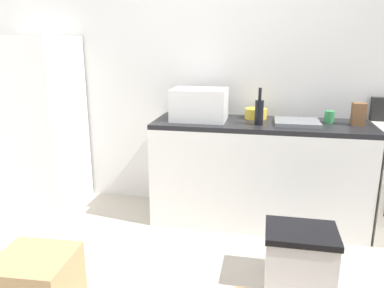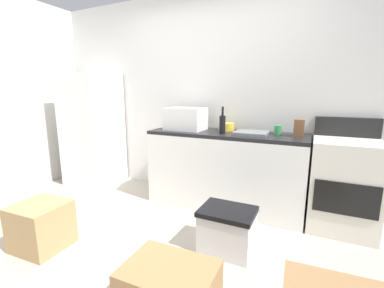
% 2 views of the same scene
% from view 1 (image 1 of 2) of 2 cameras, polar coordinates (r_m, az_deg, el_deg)
% --- Properties ---
extents(wall_back, '(5.00, 0.10, 2.60)m').
position_cam_1_polar(wall_back, '(3.56, 5.77, 10.94)').
color(wall_back, silver).
rests_on(wall_back, ground_plane).
extents(kitchen_counter, '(1.80, 0.60, 0.90)m').
position_cam_1_polar(kitchen_counter, '(3.37, 9.88, -4.24)').
color(kitchen_counter, white).
rests_on(kitchen_counter, ground_plane).
extents(refrigerator, '(0.68, 0.66, 1.61)m').
position_cam_1_polar(refrigerator, '(3.85, -22.05, 2.74)').
color(refrigerator, white).
rests_on(refrigerator, ground_plane).
extents(microwave, '(0.46, 0.34, 0.27)m').
position_cam_1_polar(microwave, '(3.26, 1.11, 5.95)').
color(microwave, white).
rests_on(microwave, kitchen_counter).
extents(sink_basin, '(0.36, 0.32, 0.03)m').
position_cam_1_polar(sink_basin, '(3.24, 15.47, 3.17)').
color(sink_basin, slate).
rests_on(sink_basin, kitchen_counter).
extents(wine_bottle, '(0.07, 0.07, 0.30)m').
position_cam_1_polar(wine_bottle, '(3.12, 10.04, 4.84)').
color(wine_bottle, black).
rests_on(wine_bottle, kitchen_counter).
extents(coffee_mug, '(0.08, 0.08, 0.10)m').
position_cam_1_polar(coffee_mug, '(3.36, 19.90, 3.85)').
color(coffee_mug, '#338C4C').
rests_on(coffee_mug, kitchen_counter).
extents(knife_block, '(0.10, 0.10, 0.18)m').
position_cam_1_polar(knife_block, '(3.35, 23.70, 4.14)').
color(knife_block, brown).
rests_on(knife_block, kitchen_counter).
extents(mixing_bowl, '(0.19, 0.19, 0.09)m').
position_cam_1_polar(mixing_bowl, '(3.38, 9.55, 4.53)').
color(mixing_bowl, gold).
rests_on(mixing_bowl, kitchen_counter).
extents(cardboard_box_small, '(0.44, 0.42, 0.40)m').
position_cam_1_polar(cardboard_box_small, '(2.47, -22.26, -19.38)').
color(cardboard_box_small, tan).
rests_on(cardboard_box_small, ground_plane).
extents(storage_bin, '(0.46, 0.36, 0.38)m').
position_cam_1_polar(storage_bin, '(2.70, 15.86, -15.83)').
color(storage_bin, silver).
rests_on(storage_bin, ground_plane).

